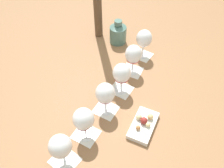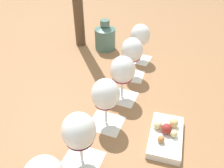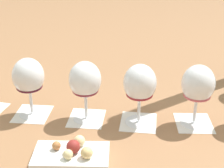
{
  "view_description": "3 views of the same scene",
  "coord_description": "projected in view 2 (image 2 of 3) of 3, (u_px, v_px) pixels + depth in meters",
  "views": [
    {
      "loc": [
        0.72,
        -0.23,
        0.94
      ],
      "look_at": [
        -0.0,
        -0.0,
        0.11
      ],
      "focal_mm": 38.0,
      "sensor_mm": 36.0,
      "label": 1
    },
    {
      "loc": [
        0.57,
        -0.29,
        0.57
      ],
      "look_at": [
        -0.0,
        -0.0,
        0.11
      ],
      "focal_mm": 38.0,
      "sensor_mm": 36.0,
      "label": 2
    },
    {
      "loc": [
        0.56,
        0.65,
        0.51
      ],
      "look_at": [
        -0.0,
        -0.0,
        0.11
      ],
      "focal_mm": 55.0,
      "sensor_mm": 36.0,
      "label": 3
    }
  ],
  "objects": [
    {
      "name": "wine_glass_2",
      "position": [
        123.0,
        72.0,
        0.84
      ],
      "size": [
        0.09,
        0.09,
        0.17
      ],
      "color": "white",
      "rests_on": "tasting_card_2"
    },
    {
      "name": "tasting_card_3",
      "position": [
        106.0,
        123.0,
        0.8
      ],
      "size": [
        0.15,
        0.15,
        0.0
      ],
      "color": "silver",
      "rests_on": "ground_plane"
    },
    {
      "name": "wine_glass_3",
      "position": [
        106.0,
        96.0,
        0.73
      ],
      "size": [
        0.09,
        0.09,
        0.17
      ],
      "color": "white",
      "rests_on": "tasting_card_3"
    },
    {
      "name": "tasting_card_4",
      "position": [
        82.0,
        161.0,
        0.68
      ],
      "size": [
        0.15,
        0.15,
        0.0
      ],
      "color": "silver",
      "rests_on": "ground_plane"
    },
    {
      "name": "ground_plane",
      "position": [
        112.0,
        109.0,
        0.86
      ],
      "size": [
        8.0,
        8.0,
        0.0
      ],
      "primitive_type": "plane",
      "color": "#936642"
    },
    {
      "name": "ceramic_vase",
      "position": [
        105.0,
        37.0,
        1.2
      ],
      "size": [
        0.1,
        0.1,
        0.15
      ],
      "color": "#4C7066",
      "rests_on": "ground_plane"
    },
    {
      "name": "wine_glass_4",
      "position": [
        79.0,
        133.0,
        0.61
      ],
      "size": [
        0.09,
        0.09,
        0.17
      ],
      "color": "white",
      "rests_on": "tasting_card_4"
    },
    {
      "name": "tasting_card_2",
      "position": [
        122.0,
        97.0,
        0.91
      ],
      "size": [
        0.15,
        0.15,
        0.0
      ],
      "color": "silver",
      "rests_on": "ground_plane"
    },
    {
      "name": "tasting_card_0",
      "position": [
        139.0,
        59.0,
        1.15
      ],
      "size": [
        0.15,
        0.15,
        0.0
      ],
      "color": "silver",
      "rests_on": "ground_plane"
    },
    {
      "name": "snack_dish",
      "position": [
        166.0,
        135.0,
        0.73
      ],
      "size": [
        0.2,
        0.19,
        0.06
      ],
      "color": "white",
      "rests_on": "ground_plane"
    },
    {
      "name": "wine_glass_0",
      "position": [
        140.0,
        37.0,
        1.08
      ],
      "size": [
        0.09,
        0.09,
        0.17
      ],
      "color": "white",
      "rests_on": "tasting_card_0"
    },
    {
      "name": "wine_glass_1",
      "position": [
        132.0,
        52.0,
        0.96
      ],
      "size": [
        0.09,
        0.09,
        0.17
      ],
      "color": "white",
      "rests_on": "tasting_card_1"
    },
    {
      "name": "tasting_card_1",
      "position": [
        131.0,
        75.0,
        1.03
      ],
      "size": [
        0.15,
        0.15,
        0.0
      ],
      "color": "silver",
      "rests_on": "ground_plane"
    }
  ]
}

